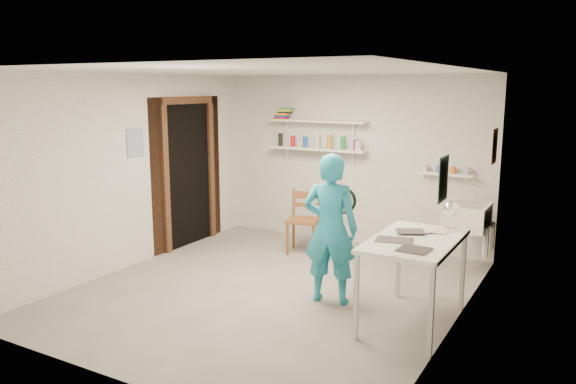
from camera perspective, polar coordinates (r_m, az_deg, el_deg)
The scene contains 27 objects.
floor at distance 6.37m, azimuth -1.80°, elevation -10.00°, with size 4.00×4.50×0.02m, color slate.
ceiling at distance 5.96m, azimuth -1.94°, elevation 12.32°, with size 4.00×4.50×0.02m, color silver.
wall_back at distance 8.04m, azimuth 6.54°, elevation 3.20°, with size 4.00×0.02×2.40m, color silver.
wall_front at distance 4.32m, azimuth -17.65°, elevation -3.76°, with size 4.00×0.02×2.40m, color silver.
wall_left at distance 7.28m, azimuth -15.51°, elevation 2.10°, with size 0.02×4.50×2.40m, color silver.
wall_right at distance 5.31m, azimuth 17.03°, elevation -1.09°, with size 0.02×4.50×2.40m, color silver.
doorway_recess at distance 8.07m, azimuth -10.09°, elevation 1.69°, with size 0.02×0.90×2.00m, color black.
corridor_box at distance 8.53m, azimuth -13.80°, elevation 2.37°, with size 1.40×1.50×2.10m, color brown.
door_lintel at distance 7.96m, azimuth -10.23°, elevation 9.16°, with size 0.06×1.05×0.10m, color brown.
door_jamb_near at distance 7.68m, azimuth -12.34°, elevation 1.16°, with size 0.06×0.10×2.00m, color brown.
door_jamb_far at distance 8.44m, azimuth -7.84°, elevation 2.15°, with size 0.06×0.10×2.00m, color brown.
shelf_lower at distance 8.11m, azimuth 2.94°, elevation 4.39°, with size 1.50×0.22×0.03m, color white.
shelf_upper at distance 8.08m, azimuth 2.97°, elevation 7.21°, with size 1.50×0.22×0.03m, color white.
ledge_shelf at distance 7.55m, azimuth 15.73°, elevation 1.76°, with size 0.70×0.14×0.03m, color white.
poster_left at distance 7.26m, azimuth -15.25°, elevation 4.87°, with size 0.01×0.28×0.36m, color #334C7F.
poster_right_a at distance 7.01m, azimuth 20.25°, elevation 4.39°, with size 0.01×0.34×0.42m, color #995933.
poster_right_b at distance 4.73m, azimuth 15.51°, elevation 1.29°, with size 0.01×0.30×0.38m, color #3F724C.
belfast_sink at distance 7.09m, azimuth 17.78°, elevation -2.37°, with size 0.48×0.60×0.30m, color white.
man at distance 5.83m, azimuth 4.33°, elevation -3.74°, with size 0.58×0.38×1.58m, color teal.
wall_clock at distance 5.95m, azimuth 5.62°, elevation -0.87°, with size 0.28×0.28×0.04m, color #CDBE8C.
wooden_chair at distance 7.62m, azimuth 1.56°, elevation -2.91°, with size 0.42×0.40×0.90m, color brown.
work_table at distance 5.52m, azimuth 12.59°, elevation -8.86°, with size 0.75×1.25×0.84m, color white.
desk_lamp at distance 5.76m, azimuth 16.27°, elevation -1.60°, with size 0.16×0.16×0.16m, color white.
spray_cans at distance 8.10m, azimuth 2.95°, elevation 5.09°, with size 1.26×0.06×0.17m.
book_stack at distance 8.33m, azimuth -0.44°, elevation 8.01°, with size 0.28×0.14×0.17m.
ledge_pots at distance 7.54m, azimuth 15.75°, elevation 2.21°, with size 0.48×0.07×0.09m.
papers at distance 5.39m, azimuth 12.77°, elevation -4.53°, with size 0.30×0.22×0.03m.
Camera 1 is at (3.10, -5.09, 2.24)m, focal length 35.00 mm.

